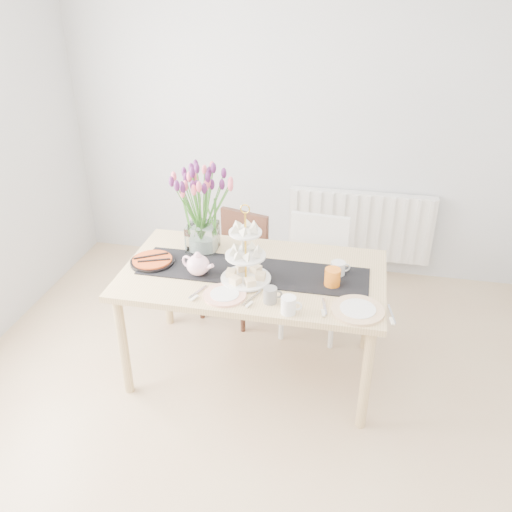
% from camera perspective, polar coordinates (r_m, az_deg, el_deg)
% --- Properties ---
extents(room_shell, '(4.50, 4.50, 4.50)m').
position_cam_1_polar(room_shell, '(2.38, -1.36, 0.44)').
color(room_shell, tan).
rests_on(room_shell, ground).
extents(radiator, '(1.20, 0.08, 0.60)m').
position_cam_1_polar(radiator, '(4.67, 10.88, 3.15)').
color(radiator, white).
rests_on(radiator, room_shell).
extents(dining_table, '(1.60, 0.90, 0.75)m').
position_cam_1_polar(dining_table, '(3.35, -0.31, -2.82)').
color(dining_table, tan).
rests_on(dining_table, ground).
extents(chair_brown, '(0.48, 0.48, 0.79)m').
position_cam_1_polar(chair_brown, '(4.09, -1.89, -0.15)').
color(chair_brown, '#361B13').
rests_on(chair_brown, ground).
extents(chair_white, '(0.45, 0.45, 0.85)m').
position_cam_1_polar(chair_white, '(3.91, 6.26, -1.08)').
color(chair_white, white).
rests_on(chair_white, ground).
extents(table_runner, '(1.40, 0.35, 0.01)m').
position_cam_1_polar(table_runner, '(3.31, -0.32, -1.63)').
color(table_runner, black).
rests_on(table_runner, dining_table).
extents(tulip_vase, '(0.67, 0.67, 0.58)m').
position_cam_1_polar(tulip_vase, '(3.42, -5.86, 6.17)').
color(tulip_vase, silver).
rests_on(tulip_vase, dining_table).
extents(cake_stand, '(0.30, 0.30, 0.44)m').
position_cam_1_polar(cake_stand, '(3.16, -1.10, -0.63)').
color(cake_stand, gold).
rests_on(cake_stand, dining_table).
extents(teapot, '(0.27, 0.25, 0.15)m').
position_cam_1_polar(teapot, '(3.26, -6.13, -0.95)').
color(teapot, white).
rests_on(teapot, dining_table).
extents(cream_jug, '(0.11, 0.11, 0.09)m').
position_cam_1_polar(cream_jug, '(3.30, 8.62, -1.32)').
color(cream_jug, white).
rests_on(cream_jug, dining_table).
extents(tart_tin, '(0.28, 0.28, 0.03)m').
position_cam_1_polar(tart_tin, '(3.46, -10.85, -0.55)').
color(tart_tin, black).
rests_on(tart_tin, dining_table).
extents(mug_grey, '(0.10, 0.10, 0.09)m').
position_cam_1_polar(mug_grey, '(3.01, 1.50, -4.14)').
color(mug_grey, slate).
rests_on(mug_grey, dining_table).
extents(mug_white, '(0.09, 0.09, 0.10)m').
position_cam_1_polar(mug_white, '(2.92, 3.43, -5.19)').
color(mug_white, white).
rests_on(mug_white, dining_table).
extents(mug_orange, '(0.13, 0.13, 0.11)m').
position_cam_1_polar(mug_orange, '(3.18, 8.05, -2.26)').
color(mug_orange, orange).
rests_on(mug_orange, dining_table).
extents(plate_left, '(0.32, 0.32, 0.01)m').
position_cam_1_polar(plate_left, '(3.08, -3.32, -4.11)').
color(plate_left, white).
rests_on(plate_left, dining_table).
extents(plate_right, '(0.34, 0.34, 0.02)m').
position_cam_1_polar(plate_right, '(3.00, 10.66, -5.60)').
color(plate_right, white).
rests_on(plate_right, dining_table).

